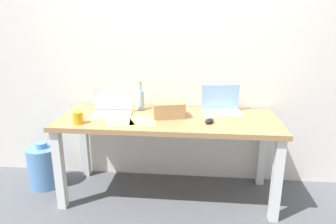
# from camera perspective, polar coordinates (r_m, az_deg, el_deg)

# --- Properties ---
(ground_plane) EXTENTS (8.00, 8.00, 0.00)m
(ground_plane) POSITION_cam_1_polar(r_m,az_deg,el_deg) (2.85, 0.00, -15.17)
(ground_plane) COLOR #515459
(back_wall) EXTENTS (5.20, 0.08, 2.60)m
(back_wall) POSITION_cam_1_polar(r_m,az_deg,el_deg) (2.83, 0.82, 12.51)
(back_wall) COLOR silver
(back_wall) RESTS_ON ground
(desk) EXTENTS (1.84, 0.69, 0.73)m
(desk) POSITION_cam_1_polar(r_m,az_deg,el_deg) (2.58, 0.00, -3.13)
(desk) COLOR #A37A4C
(desk) RESTS_ON ground
(laptop_left) EXTENTS (0.36, 0.28, 0.23)m
(laptop_left) POSITION_cam_1_polar(r_m,az_deg,el_deg) (2.66, -10.46, 0.56)
(laptop_left) COLOR silver
(laptop_left) RESTS_ON desk
(laptop_right) EXTENTS (0.36, 0.25, 0.24)m
(laptop_right) POSITION_cam_1_polar(r_m,az_deg,el_deg) (2.71, 10.01, 0.98)
(laptop_right) COLOR silver
(laptop_right) RESTS_ON desk
(beer_bottle) EXTENTS (0.07, 0.07, 0.27)m
(beer_bottle) POSITION_cam_1_polar(r_m,az_deg,el_deg) (2.76, -5.19, 2.44)
(beer_bottle) COLOR #99B7C1
(beer_bottle) RESTS_ON desk
(computer_mouse) EXTENTS (0.10, 0.12, 0.03)m
(computer_mouse) POSITION_cam_1_polar(r_m,az_deg,el_deg) (2.43, 7.78, -1.69)
(computer_mouse) COLOR black
(computer_mouse) RESTS_ON desk
(cardboard_box) EXTENTS (0.30, 0.24, 0.13)m
(cardboard_box) POSITION_cam_1_polar(r_m,az_deg,el_deg) (2.55, 0.16, 0.46)
(cardboard_box) COLOR tan
(cardboard_box) RESTS_ON desk
(coffee_mug) EXTENTS (0.08, 0.08, 0.09)m
(coffee_mug) POSITION_cam_1_polar(r_m,az_deg,el_deg) (2.49, -16.53, -1.05)
(coffee_mug) COLOR gold
(coffee_mug) RESTS_ON desk
(paper_yellow_folder) EXTENTS (0.26, 0.33, 0.00)m
(paper_yellow_folder) POSITION_cam_1_polar(r_m,az_deg,el_deg) (2.47, -4.80, -1.65)
(paper_yellow_folder) COLOR #F4E06B
(paper_yellow_folder) RESTS_ON desk
(paper_sheet_front_left) EXTENTS (0.32, 0.36, 0.00)m
(paper_sheet_front_left) POSITION_cam_1_polar(r_m,az_deg,el_deg) (2.49, -9.32, -1.65)
(paper_sheet_front_left) COLOR #F4E06B
(paper_sheet_front_left) RESTS_ON desk
(water_cooler_jug) EXTENTS (0.29, 0.29, 0.43)m
(water_cooler_jug) POSITION_cam_1_polar(r_m,az_deg,el_deg) (3.13, -22.28, -9.41)
(water_cooler_jug) COLOR #598CC6
(water_cooler_jug) RESTS_ON ground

